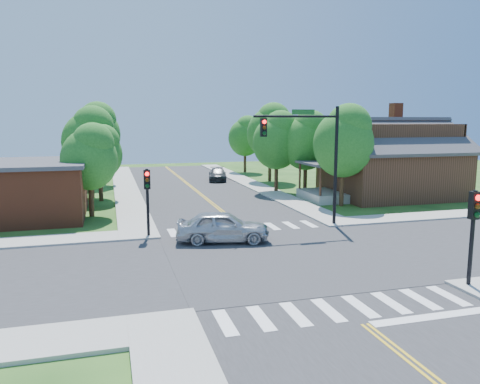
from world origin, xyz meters
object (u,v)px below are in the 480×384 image
object	(u,v)px
signal_mast_ne	(310,147)
signal_pole_se	(474,220)
signal_pole_nw	(147,190)
car_silver	(223,227)
car_dgrey	(218,175)
house_ne	(391,157)

from	to	relation	value
signal_mast_ne	signal_pole_se	distance (m)	11.55
signal_pole_se	signal_pole_nw	distance (m)	15.84
car_silver	car_dgrey	xyz separation A→B (m)	(5.42, 24.68, -0.17)
house_ne	car_silver	bearing A→B (deg)	-147.76
signal_mast_ne	signal_pole_se	bearing A→B (deg)	-81.44
house_ne	car_dgrey	size ratio (longest dim) A/B	2.72
signal_mast_ne	signal_pole_se	world-z (taller)	signal_mast_ne
car_silver	car_dgrey	distance (m)	25.27
signal_pole_se	car_dgrey	size ratio (longest dim) A/B	0.79
signal_pole_se	car_silver	bearing A→B (deg)	129.48
signal_pole_se	car_dgrey	distance (m)	33.93
house_ne	signal_pole_se	bearing A→B (deg)	-115.58
house_ne	signal_mast_ne	bearing A→B (deg)	-142.32
signal_mast_ne	house_ne	size ratio (longest dim) A/B	0.55
signal_mast_ne	signal_pole_nw	size ratio (longest dim) A/B	1.89
car_silver	car_dgrey	size ratio (longest dim) A/B	1.08
signal_mast_ne	car_silver	size ratio (longest dim) A/B	1.40
signal_mast_ne	car_silver	distance (m)	7.38
signal_mast_ne	car_silver	bearing A→B (deg)	-160.29
signal_mast_ne	signal_pole_se	size ratio (longest dim) A/B	1.89
car_dgrey	house_ne	bearing A→B (deg)	-37.76
house_ne	car_dgrey	world-z (taller)	house_ne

